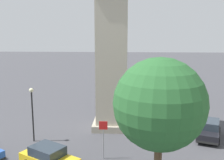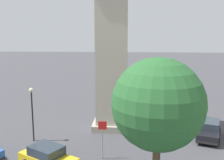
# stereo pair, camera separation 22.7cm
# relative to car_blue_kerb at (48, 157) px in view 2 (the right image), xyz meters

# --- Properties ---
(ground_plane) EXTENTS (200.00, 200.00, 0.00)m
(ground_plane) POSITION_rel_car_blue_kerb_xyz_m (-3.72, -8.05, -0.76)
(ground_plane) COLOR #424247
(car_blue_kerb) EXTENTS (4.42, 3.52, 1.53)m
(car_blue_kerb) POSITION_rel_car_blue_kerb_xyz_m (0.00, 0.00, 0.00)
(car_blue_kerb) COLOR gold
(car_blue_kerb) RESTS_ON ground
(car_silver_kerb) EXTENTS (3.82, 4.31, 1.53)m
(car_silver_kerb) POSITION_rel_car_blue_kerb_xyz_m (-3.07, -19.34, 0.00)
(car_silver_kerb) COLOR silver
(car_silver_kerb) RESTS_ON ground
(car_red_corner) EXTENTS (2.98, 4.46, 1.53)m
(car_red_corner) POSITION_rel_car_blue_kerb_xyz_m (-12.18, -5.91, 0.00)
(car_red_corner) COLOR black
(car_red_corner) RESTS_ON ground
(pedestrian) EXTENTS (0.43, 0.42, 1.69)m
(pedestrian) POSITION_rel_car_blue_kerb_xyz_m (-7.02, -13.64, 0.25)
(pedestrian) COLOR #2D3351
(pedestrian) RESTS_ON ground
(tree) EXTENTS (5.20, 5.20, 7.65)m
(tree) POSITION_rel_car_blue_kerb_xyz_m (-6.94, 1.81, 4.27)
(tree) COLOR brown
(tree) RESTS_ON ground
(lamp_post) EXTENTS (0.36, 0.36, 4.53)m
(lamp_post) POSITION_rel_car_blue_kerb_xyz_m (2.59, -4.32, 2.31)
(lamp_post) COLOR black
(lamp_post) RESTS_ON ground
(road_sign) EXTENTS (0.60, 0.07, 2.80)m
(road_sign) POSITION_rel_car_blue_kerb_xyz_m (-3.49, -1.58, 1.14)
(road_sign) COLOR gray
(road_sign) RESTS_ON ground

